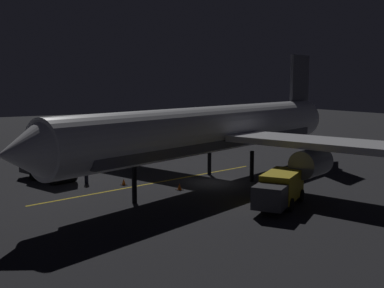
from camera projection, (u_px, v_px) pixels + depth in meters
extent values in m
cube|color=#252529|center=(212.00, 184.00, 41.03)|extent=(180.00, 180.00, 0.20)
cube|color=gold|center=(157.00, 182.00, 41.10)|extent=(4.89, 23.03, 0.01)
cylinder|color=white|center=(212.00, 129.00, 40.41)|extent=(14.19, 32.42, 3.90)
cube|color=#4C4C56|center=(212.00, 142.00, 40.55)|extent=(12.43, 27.68, 0.70)
cone|color=white|center=(23.00, 153.00, 27.06)|extent=(4.62, 4.18, 3.82)
cone|color=white|center=(310.00, 117.00, 54.21)|extent=(4.82, 5.55, 3.51)
cube|color=#4C4C56|center=(300.00, 78.00, 51.55)|extent=(1.49, 3.53, 4.90)
cube|color=white|center=(329.00, 144.00, 35.52)|extent=(16.27, 9.51, 0.50)
cylinder|color=slate|center=(311.00, 163.00, 35.29)|extent=(3.01, 3.70, 2.10)
cube|color=white|center=(146.00, 128.00, 47.95)|extent=(16.27, 9.51, 0.50)
cylinder|color=slate|center=(143.00, 143.00, 46.73)|extent=(3.01, 3.70, 2.10)
cylinder|color=black|center=(134.00, 185.00, 33.98)|extent=(0.46, 0.46, 2.68)
cylinder|color=black|center=(252.00, 166.00, 41.35)|extent=(0.46, 0.46, 2.68)
cylinder|color=black|center=(209.00, 161.00, 44.34)|extent=(0.46, 0.46, 2.68)
cube|color=silver|center=(53.00, 164.00, 41.45)|extent=(4.69, 3.33, 2.15)
cube|color=#38383D|center=(34.00, 164.00, 43.44)|extent=(2.34, 2.46, 1.50)
cylinder|color=black|center=(44.00, 174.00, 42.55)|extent=(1.58, 2.48, 0.90)
cylinder|color=black|center=(63.00, 178.00, 40.64)|extent=(1.58, 2.48, 0.90)
cube|color=gold|center=(282.00, 185.00, 33.52)|extent=(4.07, 4.70, 1.91)
cube|color=#38383D|center=(270.00, 197.00, 30.85)|extent=(2.65, 2.59, 1.50)
cylinder|color=black|center=(276.00, 203.00, 32.32)|extent=(2.43, 2.01, 0.90)
cylinder|color=black|center=(287.00, 194.00, 34.96)|extent=(2.43, 2.01, 0.90)
cylinder|color=black|center=(86.00, 178.00, 40.73)|extent=(0.32, 0.32, 0.85)
cylinder|color=orange|center=(86.00, 170.00, 40.63)|extent=(0.40, 0.40, 0.65)
sphere|color=tan|center=(86.00, 165.00, 40.57)|extent=(0.24, 0.24, 0.24)
cone|color=#EA590F|center=(124.00, 182.00, 40.02)|extent=(0.36, 0.36, 0.55)
cube|color=black|center=(124.00, 185.00, 40.06)|extent=(0.50, 0.50, 0.03)
cone|color=#EA590F|center=(180.00, 187.00, 38.21)|extent=(0.36, 0.36, 0.55)
cube|color=black|center=(180.00, 190.00, 38.25)|extent=(0.50, 0.50, 0.03)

